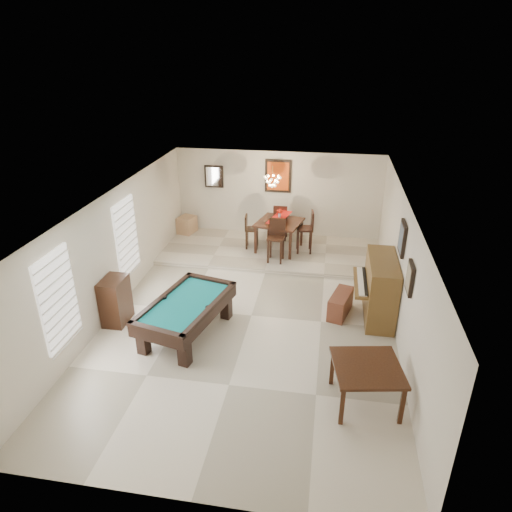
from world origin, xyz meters
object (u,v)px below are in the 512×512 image
(dining_chair_west, at_px, (252,232))
(dining_chair_east, at_px, (305,232))
(corner_bench, at_px, (187,225))
(piano_bench, at_px, (340,304))
(upright_piano, at_px, (373,288))
(dining_table, at_px, (279,233))
(pool_table, at_px, (187,319))
(dining_chair_north, at_px, (281,222))
(flower_vase, at_px, (279,213))
(chandelier, at_px, (272,177))
(apothecary_chest, at_px, (116,301))
(square_table, at_px, (365,384))
(dining_chair_south, at_px, (276,241))

(dining_chair_west, distance_m, dining_chair_east, 1.47)
(corner_bench, bearing_deg, piano_bench, -38.92)
(upright_piano, relative_size, dining_table, 1.39)
(pool_table, relative_size, corner_bench, 3.97)
(dining_chair_north, bearing_deg, corner_bench, 0.58)
(pool_table, distance_m, dining_chair_north, 5.15)
(dining_table, height_order, flower_vase, flower_vase)
(piano_bench, distance_m, dining_table, 3.40)
(upright_piano, distance_m, dining_chair_east, 3.27)
(dining_table, distance_m, chandelier, 1.62)
(corner_bench, bearing_deg, upright_piano, -34.82)
(apothecary_chest, relative_size, dining_chair_east, 0.86)
(apothecary_chest, bearing_deg, dining_chair_east, 47.38)
(piano_bench, bearing_deg, square_table, -81.76)
(dining_chair_east, bearing_deg, chandelier, -91.69)
(dining_chair_north, distance_m, dining_chair_east, 1.10)
(pool_table, height_order, dining_table, dining_table)
(upright_piano, bearing_deg, square_table, -95.39)
(pool_table, relative_size, dining_chair_north, 2.03)
(upright_piano, xyz_separation_m, corner_bench, (-5.25, 3.65, -0.30))
(dining_chair_east, xyz_separation_m, corner_bench, (-3.60, 0.82, -0.34))
(dining_chair_north, height_order, dining_chair_east, dining_chair_east)
(apothecary_chest, height_order, dining_table, dining_table)
(flower_vase, distance_m, corner_bench, 3.12)
(apothecary_chest, distance_m, dining_chair_south, 4.39)
(flower_vase, relative_size, dining_chair_east, 0.20)
(square_table, bearing_deg, corner_bench, 127.99)
(flower_vase, height_order, corner_bench, flower_vase)
(dining_chair_east, bearing_deg, dining_chair_west, -98.34)
(corner_bench, xyz_separation_m, chandelier, (2.71, -0.91, 1.83))
(dining_table, height_order, dining_chair_north, dining_chair_north)
(flower_vase, xyz_separation_m, corner_bench, (-2.90, 0.79, -0.82))
(piano_bench, height_order, dining_chair_north, dining_chair_north)
(dining_chair_south, xyz_separation_m, dining_chair_west, (-0.77, 0.76, -0.09))
(upright_piano, height_order, dining_chair_south, upright_piano)
(dining_chair_east, bearing_deg, corner_bench, -110.02)
(dining_chair_south, bearing_deg, dining_chair_west, 138.81)
(pool_table, distance_m, dining_table, 4.42)
(square_table, relative_size, dining_table, 0.93)
(pool_table, xyz_separation_m, dining_chair_south, (1.35, 3.44, 0.33))
(dining_table, bearing_deg, dining_chair_east, -2.76)
(dining_table, xyz_separation_m, flower_vase, (0.00, 0.00, 0.59))
(upright_piano, relative_size, corner_bench, 2.91)
(piano_bench, height_order, dining_chair_west, dining_chair_west)
(dining_chair_south, xyz_separation_m, corner_bench, (-2.91, 1.55, -0.32))
(upright_piano, bearing_deg, dining_chair_north, 123.28)
(square_table, relative_size, dining_chair_west, 1.11)
(pool_table, distance_m, chandelier, 4.63)
(upright_piano, height_order, apothecary_chest, upright_piano)
(apothecary_chest, relative_size, corner_bench, 1.84)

